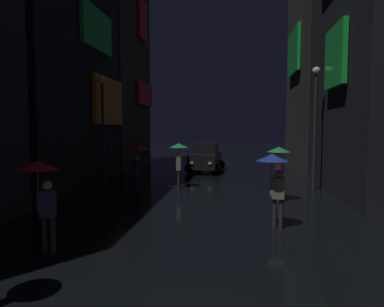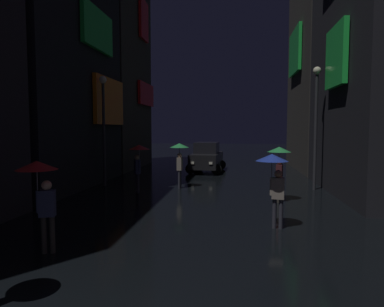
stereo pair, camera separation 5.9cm
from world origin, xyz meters
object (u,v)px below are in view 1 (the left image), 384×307
at_px(streetlamp_right_far, 315,114).
at_px(pedestrian_midstreet_left_red, 41,181).
at_px(pedestrian_near_crossing_blue, 274,170).
at_px(pedestrian_far_right_red, 138,155).
at_px(streetlamp_left_far, 103,117).
at_px(car_distant, 206,157).
at_px(pedestrian_midstreet_centre_green, 279,159).
at_px(pedestrian_foreground_left_green, 179,153).

bearing_deg(streetlamp_right_far, pedestrian_midstreet_left_red, -130.80).
height_order(pedestrian_near_crossing_blue, pedestrian_far_right_red, same).
relative_size(pedestrian_near_crossing_blue, streetlamp_left_far, 0.40).
distance_m(pedestrian_near_crossing_blue, car_distant, 12.82).
height_order(pedestrian_midstreet_centre_green, pedestrian_midstreet_left_red, same).
bearing_deg(pedestrian_midstreet_left_red, pedestrian_midstreet_centre_green, 46.91).
relative_size(pedestrian_midstreet_centre_green, car_distant, 0.50).
bearing_deg(pedestrian_foreground_left_green, car_distant, 82.94).
xyz_separation_m(pedestrian_foreground_left_green, car_distant, (0.77, 6.22, -0.74)).
xyz_separation_m(pedestrian_near_crossing_blue, streetlamp_right_far, (2.53, 6.48, 1.83)).
height_order(pedestrian_foreground_left_green, streetlamp_left_far, streetlamp_left_far).
relative_size(pedestrian_foreground_left_green, car_distant, 0.50).
distance_m(pedestrian_near_crossing_blue, pedestrian_far_right_red, 7.04).
relative_size(pedestrian_midstreet_left_red, pedestrian_near_crossing_blue, 1.00).
distance_m(pedestrian_foreground_left_green, pedestrian_near_crossing_blue, 7.27).
distance_m(pedestrian_foreground_left_green, pedestrian_far_right_red, 2.20).
distance_m(pedestrian_midstreet_centre_green, car_distant, 9.48).
distance_m(pedestrian_midstreet_centre_green, streetlamp_left_far, 8.63).
height_order(pedestrian_midstreet_left_red, streetlamp_right_far, streetlamp_right_far).
distance_m(pedestrian_midstreet_centre_green, pedestrian_foreground_left_green, 5.01).
distance_m(pedestrian_far_right_red, car_distant, 8.16).
relative_size(pedestrian_midstreet_left_red, pedestrian_far_right_red, 1.00).
distance_m(pedestrian_midstreet_left_red, pedestrian_foreground_left_green, 9.08).
relative_size(car_distant, streetlamp_left_far, 0.79).
bearing_deg(pedestrian_far_right_red, pedestrian_near_crossing_blue, -41.55).
xyz_separation_m(streetlamp_left_far, streetlamp_right_far, (10.00, 0.20, 0.14)).
bearing_deg(pedestrian_midstreet_left_red, streetlamp_right_far, 49.20).
distance_m(pedestrian_midstreet_left_red, streetlamp_left_far, 9.36).
height_order(pedestrian_far_right_red, streetlamp_right_far, streetlamp_right_far).
relative_size(pedestrian_midstreet_centre_green, pedestrian_foreground_left_green, 1.00).
height_order(pedestrian_midstreet_left_red, pedestrian_foreground_left_green, same).
distance_m(pedestrian_midstreet_centre_green, pedestrian_far_right_red, 5.94).
bearing_deg(streetlamp_right_far, pedestrian_far_right_red, -166.94).
bearing_deg(streetlamp_left_far, pedestrian_foreground_left_green, -0.52).
xyz_separation_m(car_distant, streetlamp_right_far, (5.49, -5.98, 2.57)).
xyz_separation_m(pedestrian_midstreet_left_red, car_distant, (2.43, 15.14, -0.74)).
distance_m(pedestrian_foreground_left_green, streetlamp_left_far, 4.11).
distance_m(pedestrian_midstreet_centre_green, pedestrian_midstreet_left_red, 8.75).
xyz_separation_m(pedestrian_midstreet_centre_green, streetlamp_left_far, (-8.06, 2.58, 1.69)).
height_order(pedestrian_midstreet_centre_green, pedestrian_near_crossing_blue, same).
relative_size(pedestrian_midstreet_centre_green, streetlamp_right_far, 0.38).
bearing_deg(pedestrian_midstreet_centre_green, pedestrian_near_crossing_blue, -99.13).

